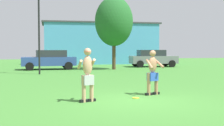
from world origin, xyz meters
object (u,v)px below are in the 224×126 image
player_in_blue (153,71)px  frisbee (136,98)px  car_gray_mid_lot (153,58)px  tree_left_field (114,22)px  player_with_cap (88,72)px  car_blue_near_post (49,59)px  lamp_post (39,25)px

player_in_blue → frisbee: (-0.82, -0.60, -0.85)m
car_gray_mid_lot → tree_left_field: bearing=-147.9°
player_in_blue → car_gray_mid_lot: (5.82, 16.14, -0.04)m
player_with_cap → car_blue_near_post: 15.48m
player_in_blue → tree_left_field: size_ratio=0.28×
player_with_cap → frisbee: size_ratio=6.99×
frisbee → tree_left_field: size_ratio=0.04×
player_with_cap → player_in_blue: player_with_cap is taller
frisbee → lamp_post: (-3.49, 10.54, 3.26)m
player_in_blue → tree_left_field: 13.86m
player_with_cap → frisbee: 1.97m
player_with_cap → car_gray_mid_lot: (8.34, 17.07, -0.13)m
car_gray_mid_lot → lamp_post: bearing=-148.5°
player_in_blue → car_blue_near_post: size_ratio=0.37×
player_in_blue → frisbee: size_ratio=6.63×
car_blue_near_post → frisbee: bearing=-79.4°
player_in_blue → player_with_cap: bearing=-159.8°
lamp_post → tree_left_field: size_ratio=0.89×
frisbee → car_gray_mid_lot: bearing=68.4°
car_blue_near_post → lamp_post: 5.22m
player_with_cap → frisbee: player_with_cap is taller
car_blue_near_post → tree_left_field: 6.10m
tree_left_field → player_in_blue: bearing=-96.4°
car_blue_near_post → car_gray_mid_lot: (9.48, 1.64, 0.00)m
lamp_post → car_blue_near_post: bearing=81.8°
player_with_cap → lamp_post: lamp_post is taller
frisbee → lamp_post: bearing=108.3°
frisbee → lamp_post: size_ratio=0.05×
player_with_cap → car_gray_mid_lot: size_ratio=0.40×
player_in_blue → frisbee: 1.32m
tree_left_field → frisbee: bearing=-99.4°
car_blue_near_post → tree_left_field: size_ratio=0.75×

